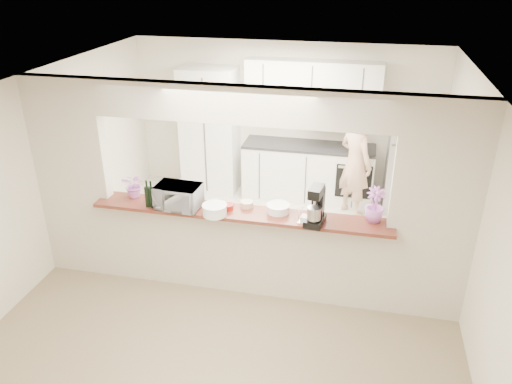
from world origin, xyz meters
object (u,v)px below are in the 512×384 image
(refrigerator, at_px, (412,159))
(person, at_px, (355,164))
(stand_mixer, at_px, (316,207))
(toaster_oven, at_px, (178,196))

(refrigerator, xyz_separation_m, person, (-0.85, -0.35, -0.02))
(person, bearing_deg, stand_mixer, 125.51)
(toaster_oven, distance_m, person, 3.09)
(stand_mixer, relative_size, person, 0.26)
(toaster_oven, xyz_separation_m, person, (1.90, 2.40, -0.39))
(refrigerator, relative_size, person, 1.02)
(toaster_oven, height_order, stand_mixer, stand_mixer)
(refrigerator, distance_m, person, 0.92)
(toaster_oven, bearing_deg, refrigerator, 48.19)
(stand_mixer, xyz_separation_m, person, (0.35, 2.44, -0.45))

